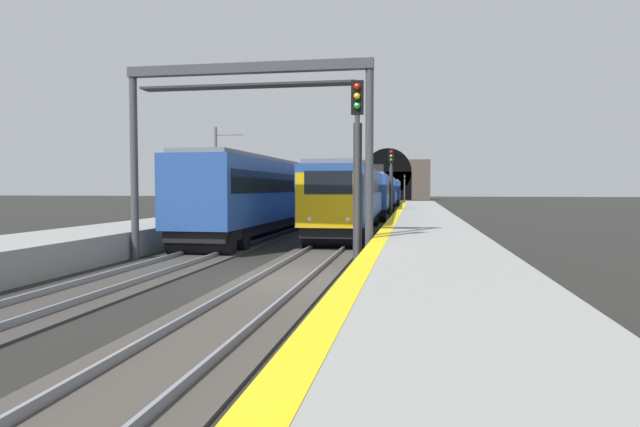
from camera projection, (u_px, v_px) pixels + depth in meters
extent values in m
plane|color=black|center=(285.00, 281.00, 15.76)|extent=(320.00, 320.00, 0.00)
cube|color=gray|center=(434.00, 267.00, 15.03)|extent=(112.00, 3.78, 1.01)
cube|color=gray|center=(13.00, 257.00, 17.20)|extent=(112.00, 3.78, 1.01)
cube|color=yellow|center=(374.00, 247.00, 15.28)|extent=(112.00, 0.50, 0.01)
cube|color=#423D38|center=(285.00, 280.00, 15.76)|extent=(160.00, 2.76, 0.06)
cube|color=gray|center=(260.00, 276.00, 15.87)|extent=(160.00, 0.07, 0.15)
cube|color=gray|center=(309.00, 277.00, 15.63)|extent=(160.00, 0.07, 0.15)
cube|color=#383533|center=(138.00, 276.00, 16.52)|extent=(160.00, 2.79, 0.06)
cube|color=gray|center=(116.00, 272.00, 16.63)|extent=(160.00, 0.07, 0.15)
cube|color=gray|center=(160.00, 273.00, 16.39)|extent=(160.00, 0.07, 0.15)
cube|color=#264C99|center=(350.00, 193.00, 31.55)|extent=(18.20, 3.18, 2.66)
cube|color=black|center=(350.00, 186.00, 31.53)|extent=(17.48, 3.20, 0.81)
cube|color=slate|center=(350.00, 168.00, 31.49)|extent=(17.65, 2.74, 0.20)
cube|color=black|center=(350.00, 220.00, 31.62)|extent=(17.83, 2.83, 0.53)
cylinder|color=black|center=(333.00, 238.00, 24.01)|extent=(1.01, 2.64, 0.97)
cylinder|color=black|center=(338.00, 235.00, 25.79)|extent=(1.01, 2.64, 0.97)
cylinder|color=black|center=(358.00, 220.00, 37.49)|extent=(1.01, 2.64, 0.97)
cylinder|color=black|center=(360.00, 219.00, 39.27)|extent=(1.01, 2.64, 0.97)
cube|color=#E5B20F|center=(328.00, 200.00, 22.56)|extent=(0.17, 2.74, 2.27)
cube|color=black|center=(328.00, 183.00, 22.47)|extent=(0.08, 2.00, 0.96)
sphere|color=#F2EACC|center=(347.00, 220.00, 22.42)|extent=(0.20, 0.20, 0.20)
sphere|color=#F2EACC|center=(309.00, 219.00, 22.65)|extent=(0.20, 0.20, 0.20)
cube|color=#264C99|center=(374.00, 191.00, 49.96)|extent=(18.20, 3.18, 2.66)
cube|color=black|center=(374.00, 189.00, 49.95)|extent=(17.48, 3.20, 0.81)
cube|color=slate|center=(374.00, 176.00, 49.89)|extent=(17.65, 2.74, 0.20)
cube|color=black|center=(374.00, 208.00, 50.03)|extent=(17.83, 2.83, 0.53)
cylinder|color=black|center=(368.00, 216.00, 42.09)|extent=(1.01, 2.64, 0.97)
cylinder|color=black|center=(369.00, 215.00, 43.87)|extent=(1.01, 2.64, 0.97)
cylinder|color=black|center=(377.00, 209.00, 56.22)|extent=(1.01, 2.64, 0.97)
cylinder|color=black|center=(378.00, 209.00, 58.00)|extent=(1.01, 2.64, 0.97)
cube|color=#264C99|center=(385.00, 190.00, 68.37)|extent=(18.20, 3.18, 2.66)
cube|color=black|center=(385.00, 188.00, 68.36)|extent=(17.48, 3.20, 0.88)
cube|color=slate|center=(385.00, 179.00, 68.30)|extent=(17.65, 2.74, 0.20)
cube|color=black|center=(385.00, 203.00, 68.44)|extent=(17.83, 2.83, 0.53)
cylinder|color=black|center=(382.00, 208.00, 60.70)|extent=(1.01, 2.64, 0.97)
cylinder|color=black|center=(383.00, 207.00, 62.48)|extent=(1.01, 2.64, 0.97)
cylinder|color=black|center=(386.00, 204.00, 74.43)|extent=(1.01, 2.64, 0.97)
cylinder|color=black|center=(387.00, 204.00, 76.21)|extent=(1.01, 2.64, 0.97)
cube|color=#264C99|center=(391.00, 190.00, 86.78)|extent=(18.20, 3.18, 2.66)
cube|color=black|center=(391.00, 188.00, 86.76)|extent=(17.48, 3.20, 0.75)
cube|color=slate|center=(391.00, 181.00, 86.71)|extent=(17.65, 2.74, 0.20)
cube|color=black|center=(391.00, 200.00, 86.85)|extent=(17.83, 2.83, 0.53)
cylinder|color=black|center=(390.00, 203.00, 79.23)|extent=(1.01, 2.64, 0.97)
cylinder|color=black|center=(390.00, 203.00, 81.01)|extent=(1.01, 2.64, 0.97)
cylinder|color=black|center=(392.00, 201.00, 92.72)|extent=(1.01, 2.64, 0.97)
cylinder|color=black|center=(392.00, 201.00, 94.50)|extent=(1.01, 2.64, 0.97)
cube|color=black|center=(374.00, 170.00, 49.87)|extent=(1.33, 1.73, 0.90)
cube|color=#264C99|center=(267.00, 191.00, 30.83)|extent=(20.76, 3.11, 2.97)
cube|color=black|center=(267.00, 183.00, 30.81)|extent=(19.94, 3.13, 0.96)
cube|color=slate|center=(267.00, 162.00, 30.76)|extent=(20.14, 2.67, 0.20)
cube|color=black|center=(267.00, 221.00, 30.91)|extent=(20.35, 2.76, 0.53)
cylinder|color=black|center=(302.00, 218.00, 40.20)|extent=(1.00, 2.65, 0.97)
cylinder|color=black|center=(297.00, 219.00, 38.43)|extent=(1.00, 2.65, 0.97)
cylinder|color=black|center=(217.00, 239.00, 23.42)|extent=(1.00, 2.65, 0.97)
cylinder|color=black|center=(201.00, 243.00, 21.65)|extent=(1.00, 2.65, 0.97)
cube|color=#E5B20F|center=(305.00, 191.00, 41.06)|extent=(0.15, 2.76, 2.81)
cube|color=black|center=(305.00, 182.00, 41.08)|extent=(0.06, 2.01, 1.07)
sphere|color=#F2EACC|center=(295.00, 205.00, 41.31)|extent=(0.20, 0.20, 0.20)
sphere|color=#F2EACC|center=(316.00, 205.00, 41.03)|extent=(0.20, 0.20, 0.20)
cube|color=#264C99|center=(327.00, 190.00, 51.92)|extent=(20.76, 3.11, 2.97)
cube|color=black|center=(327.00, 186.00, 51.90)|extent=(19.94, 3.13, 1.02)
cube|color=slate|center=(327.00, 173.00, 51.84)|extent=(20.14, 2.67, 0.20)
cube|color=black|center=(327.00, 207.00, 52.00)|extent=(20.35, 2.76, 0.53)
cylinder|color=black|center=(341.00, 208.00, 61.21)|extent=(1.00, 2.65, 0.97)
cylinder|color=black|center=(338.00, 208.00, 59.44)|extent=(1.00, 2.65, 0.97)
cylinder|color=black|center=(311.00, 215.00, 44.59)|extent=(1.00, 2.65, 0.97)
cylinder|color=black|center=(306.00, 216.00, 42.82)|extent=(1.00, 2.65, 0.97)
cube|color=#264C99|center=(352.00, 189.00, 73.00)|extent=(20.76, 3.11, 2.97)
cube|color=black|center=(352.00, 186.00, 72.98)|extent=(19.94, 3.13, 0.87)
cube|color=slate|center=(352.00, 177.00, 72.93)|extent=(20.14, 2.67, 0.20)
cube|color=black|center=(352.00, 202.00, 73.08)|extent=(20.35, 2.76, 0.53)
cylinder|color=black|center=(359.00, 203.00, 81.97)|extent=(1.00, 2.65, 0.97)
cylinder|color=black|center=(358.00, 203.00, 80.20)|extent=(1.00, 2.65, 0.97)
cylinder|color=black|center=(345.00, 206.00, 65.99)|extent=(1.00, 2.65, 0.97)
cylinder|color=black|center=(342.00, 207.00, 64.22)|extent=(1.00, 2.65, 0.97)
cube|color=black|center=(327.00, 167.00, 51.82)|extent=(1.32, 1.74, 0.90)
cylinder|color=#38383D|center=(357.00, 194.00, 17.43)|extent=(0.16, 0.16, 4.96)
cube|color=black|center=(357.00, 98.00, 17.29)|extent=(0.20, 0.38, 1.05)
cube|color=#38383D|center=(358.00, 193.00, 17.57)|extent=(0.04, 0.28, 4.47)
sphere|color=red|center=(357.00, 86.00, 17.15)|extent=(0.20, 0.20, 0.20)
sphere|color=yellow|center=(357.00, 96.00, 17.16)|extent=(0.20, 0.20, 0.20)
sphere|color=green|center=(357.00, 106.00, 17.17)|extent=(0.20, 0.20, 0.20)
cylinder|color=#38383D|center=(391.00, 193.00, 42.71)|extent=(0.16, 0.16, 4.58)
cube|color=black|center=(391.00, 156.00, 42.58)|extent=(0.20, 0.38, 1.05)
cube|color=#38383D|center=(391.00, 193.00, 42.84)|extent=(0.04, 0.28, 4.12)
sphere|color=red|center=(391.00, 152.00, 42.43)|extent=(0.20, 0.20, 0.20)
sphere|color=yellow|center=(391.00, 156.00, 42.45)|extent=(0.20, 0.20, 0.20)
sphere|color=green|center=(391.00, 160.00, 42.46)|extent=(0.20, 0.20, 0.20)
cylinder|color=#4C4C54|center=(405.00, 190.00, 101.81)|extent=(0.16, 0.16, 4.41)
cube|color=black|center=(405.00, 176.00, 101.69)|extent=(0.20, 0.38, 0.75)
cube|color=#4C4C54|center=(405.00, 190.00, 101.95)|extent=(0.04, 0.28, 3.97)
sphere|color=red|center=(405.00, 175.00, 101.55)|extent=(0.20, 0.20, 0.20)
sphere|color=yellow|center=(405.00, 177.00, 101.57)|extent=(0.20, 0.20, 0.20)
cylinder|color=#3F3F47|center=(134.00, 169.00, 20.43)|extent=(0.28, 0.28, 6.72)
cylinder|color=#3F3F47|center=(369.00, 168.00, 18.96)|extent=(0.28, 0.28, 6.72)
cube|color=#3F3F47|center=(247.00, 68.00, 19.53)|extent=(0.36, 8.98, 0.35)
cube|color=#2D2D33|center=(247.00, 86.00, 19.56)|extent=(0.70, 7.83, 0.08)
cube|color=#51473D|center=(388.00, 180.00, 123.96)|extent=(2.54, 18.66, 8.97)
cube|color=black|center=(388.00, 186.00, 122.72)|extent=(0.12, 10.45, 6.28)
cylinder|color=black|center=(388.00, 172.00, 122.58)|extent=(0.12, 10.45, 10.45)
cylinder|color=#595B60|center=(216.00, 175.00, 41.18)|extent=(0.22, 0.22, 7.20)
cylinder|color=#595B60|center=(229.00, 135.00, 40.86)|extent=(0.08, 2.10, 0.08)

